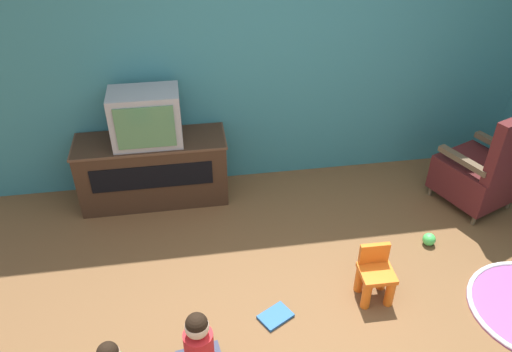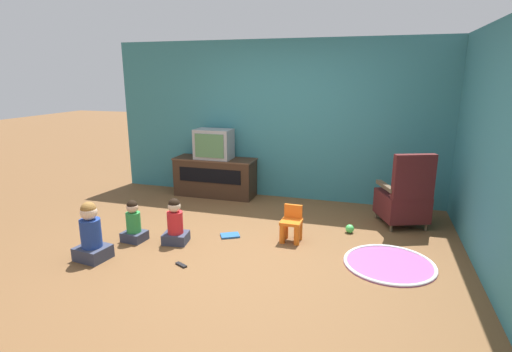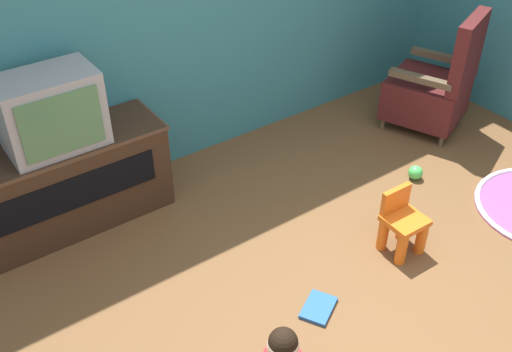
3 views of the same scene
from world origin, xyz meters
TOP-DOWN VIEW (x-y plane):
  - ground_plane at (0.00, 0.00)m, footprint 30.00×30.00m
  - wall_back at (-0.24, 2.20)m, footprint 5.52×0.12m
  - tv_cabinet at (-1.21, 1.89)m, footprint 1.35×0.47m
  - television at (-1.21, 1.86)m, footprint 0.59×0.38m
  - black_armchair at (1.73, 1.32)m, footprint 0.74×0.77m
  - yellow_kid_chair at (0.41, 0.39)m, footprint 0.25×0.24m
  - toy_ball at (1.08, 0.86)m, footprint 0.11×0.11m
  - book at (-0.36, 0.30)m, footprint 0.28×0.25m

SIDE VIEW (x-z plane):
  - ground_plane at x=0.00m, z-range 0.00..0.00m
  - book at x=-0.36m, z-range 0.00..0.02m
  - toy_ball at x=1.08m, z-range 0.00..0.11m
  - yellow_kid_chair at x=0.41m, z-range -0.02..0.41m
  - tv_cabinet at x=-1.21m, z-range 0.01..0.65m
  - black_armchair at x=1.73m, z-range -0.14..0.88m
  - television at x=-1.21m, z-range 0.64..1.12m
  - wall_back at x=-0.24m, z-range 0.00..2.51m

